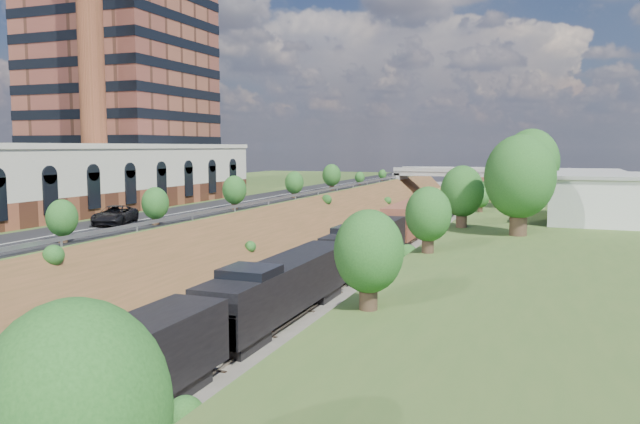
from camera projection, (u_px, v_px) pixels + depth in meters
platform_left at (136, 215)px, 83.58m from camera, size 44.00×180.00×5.00m
embankment_left at (286, 243)px, 76.13m from camera, size 10.00×180.00×10.00m
embankment_right at (469, 254)px, 68.42m from camera, size 10.00×180.00×10.00m
rail_left_track at (352, 246)px, 73.18m from camera, size 1.58×180.00×0.18m
rail_right_track at (395, 248)px, 71.36m from camera, size 1.58×180.00×0.18m
road at (253, 201)px, 77.18m from camera, size 8.00×180.00×0.10m
guardrail at (282, 198)px, 75.51m from camera, size 0.10×171.00×0.70m
commercial_building at (35, 180)px, 60.72m from camera, size 14.30×62.30×7.00m
highrise_tower at (119, 8)px, 95.43m from camera, size 22.00×22.00×53.90m
smokestack at (91, 41)px, 78.56m from camera, size 3.20×3.20×40.00m
overpass at (454, 179)px, 129.47m from camera, size 24.50×8.30×7.40m
white_building_near at (602, 199)px, 55.86m from camera, size 9.00×12.00×4.00m
white_building_far at (585, 187)px, 76.54m from camera, size 8.00×10.00×3.60m
tree_right_large at (520, 178)px, 46.72m from camera, size 5.25×5.25×7.61m
tree_left_crest at (13, 222)px, 38.45m from camera, size 2.45×2.45×3.55m
freight_train at (450, 199)px, 108.12m from camera, size 3.17×194.78×4.70m
suv at (115, 215)px, 53.18m from camera, size 4.36×6.21×1.57m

